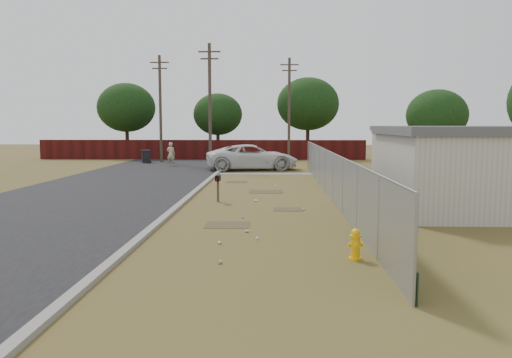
{
  "coord_description": "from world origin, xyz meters",
  "views": [
    {
      "loc": [
        0.66,
        -20.47,
        3.15
      ],
      "look_at": [
        -0.02,
        -1.58,
        1.1
      ],
      "focal_mm": 35.0,
      "sensor_mm": 36.0,
      "label": 1
    }
  ],
  "objects_px": {
    "mailbox": "(218,181)",
    "pedestrian": "(171,154)",
    "pickup_truck": "(252,157)",
    "trash_bin": "(146,156)",
    "fire_hydrant": "(355,245)"
  },
  "relations": [
    {
      "from": "mailbox",
      "to": "pickup_truck",
      "type": "height_order",
      "value": "pickup_truck"
    },
    {
      "from": "fire_hydrant",
      "to": "trash_bin",
      "type": "xyz_separation_m",
      "value": [
        -12.57,
        29.6,
        0.19
      ]
    },
    {
      "from": "pedestrian",
      "to": "pickup_truck",
      "type": "bearing_deg",
      "value": 165.2
    },
    {
      "from": "pickup_truck",
      "to": "trash_bin",
      "type": "height_order",
      "value": "pickup_truck"
    },
    {
      "from": "trash_bin",
      "to": "pickup_truck",
      "type": "bearing_deg",
      "value": -33.73
    },
    {
      "from": "mailbox",
      "to": "pickup_truck",
      "type": "xyz_separation_m",
      "value": [
        0.77,
        14.77,
        0.01
      ]
    },
    {
      "from": "pedestrian",
      "to": "trash_bin",
      "type": "xyz_separation_m",
      "value": [
        -2.7,
        2.9,
        -0.36
      ]
    },
    {
      "from": "pickup_truck",
      "to": "mailbox",
      "type": "bearing_deg",
      "value": 166.04
    },
    {
      "from": "fire_hydrant",
      "to": "pickup_truck",
      "type": "xyz_separation_m",
      "value": [
        -3.44,
        23.5,
        0.53
      ]
    },
    {
      "from": "pickup_truck",
      "to": "fire_hydrant",
      "type": "bearing_deg",
      "value": 177.36
    },
    {
      "from": "mailbox",
      "to": "pickup_truck",
      "type": "relative_size",
      "value": 0.17
    },
    {
      "from": "fire_hydrant",
      "to": "pickup_truck",
      "type": "bearing_deg",
      "value": 98.33
    },
    {
      "from": "fire_hydrant",
      "to": "trash_bin",
      "type": "height_order",
      "value": "trash_bin"
    },
    {
      "from": "mailbox",
      "to": "pickup_truck",
      "type": "distance_m",
      "value": 14.79
    },
    {
      "from": "mailbox",
      "to": "pedestrian",
      "type": "xyz_separation_m",
      "value": [
        -5.66,
        17.96,
        0.04
      ]
    }
  ]
}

